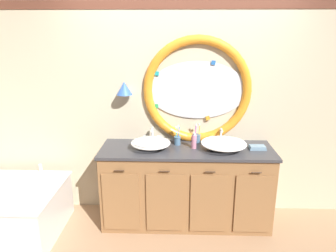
{
  "coord_description": "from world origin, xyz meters",
  "views": [
    {
      "loc": [
        -0.03,
        -2.9,
        2.06
      ],
      "look_at": [
        -0.13,
        0.25,
        1.12
      ],
      "focal_mm": 34.04,
      "sensor_mm": 36.0,
      "label": 1
    }
  ],
  "objects": [
    {
      "name": "faucet_set_right",
      "position": [
        0.45,
        0.47,
        0.93
      ],
      "size": [
        0.22,
        0.12,
        0.17
      ],
      "color": "silver",
      "rests_on": "vanity_counter"
    },
    {
      "name": "vanity_counter",
      "position": [
        0.07,
        0.26,
        0.43
      ],
      "size": [
        1.83,
        0.61,
        0.87
      ],
      "color": "olive",
      "rests_on": "ground_plane"
    },
    {
      "name": "sink_basin_left",
      "position": [
        -0.32,
        0.24,
        0.93
      ],
      "size": [
        0.42,
        0.42,
        0.13
      ],
      "color": "white",
      "rests_on": "vanity_counter"
    },
    {
      "name": "toothbrush_holder_left",
      "position": [
        -0.04,
        0.38,
        0.92
      ],
      "size": [
        0.08,
        0.08,
        0.22
      ],
      "color": "slate",
      "rests_on": "vanity_counter"
    },
    {
      "name": "soap_dispenser",
      "position": [
        0.14,
        0.28,
        0.94
      ],
      "size": [
        0.05,
        0.06,
        0.17
      ],
      "color": "pink",
      "rests_on": "vanity_counter"
    },
    {
      "name": "toothbrush_holder_right",
      "position": [
        0.18,
        0.46,
        0.92
      ],
      "size": [
        0.08,
        0.08,
        0.22
      ],
      "color": "slate",
      "rests_on": "vanity_counter"
    },
    {
      "name": "back_wall_assembly",
      "position": [
        0.02,
        0.58,
        1.32
      ],
      "size": [
        6.4,
        0.26,
        2.6
      ],
      "color": "beige",
      "rests_on": "ground_plane"
    },
    {
      "name": "ground_plane",
      "position": [
        0.0,
        0.0,
        0.0
      ],
      "size": [
        14.0,
        14.0,
        0.0
      ],
      "primitive_type": "plane",
      "color": "tan"
    },
    {
      "name": "faucet_set_left",
      "position": [
        -0.32,
        0.47,
        0.93
      ],
      "size": [
        0.2,
        0.14,
        0.17
      ],
      "color": "silver",
      "rests_on": "vanity_counter"
    },
    {
      "name": "sink_basin_right",
      "position": [
        0.45,
        0.24,
        0.93
      ],
      "size": [
        0.47,
        0.47,
        0.13
      ],
      "color": "white",
      "rests_on": "vanity_counter"
    },
    {
      "name": "folded_hand_towel",
      "position": [
        0.81,
        0.27,
        0.88
      ],
      "size": [
        0.17,
        0.11,
        0.04
      ],
      "color": "#7593A8",
      "rests_on": "vanity_counter"
    }
  ]
}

